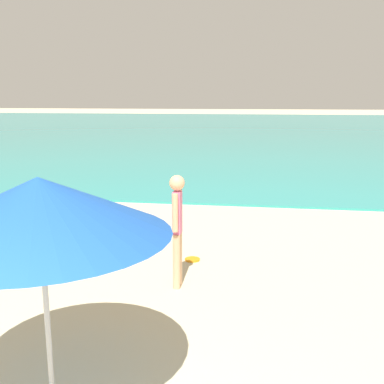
{
  "coord_description": "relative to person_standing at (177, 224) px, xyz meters",
  "views": [
    {
      "loc": [
        1.25,
        -0.98,
        2.75
      ],
      "look_at": [
        0.03,
        7.01,
        1.04
      ],
      "focal_mm": 42.51,
      "sensor_mm": 36.0,
      "label": 1
    }
  ],
  "objects": [
    {
      "name": "beach_umbrella",
      "position": [
        -0.66,
        -2.73,
        0.9
      ],
      "size": [
        2.23,
        2.23,
        2.1
      ],
      "color": "#B7B7BC",
      "rests_on": "ground"
    },
    {
      "name": "person_standing",
      "position": [
        0.0,
        0.0,
        0.0
      ],
      "size": [
        0.22,
        0.38,
        1.67
      ],
      "rotation": [
        0.0,
        0.0,
        4.7
      ],
      "color": "#DDAD84",
      "rests_on": "ground"
    },
    {
      "name": "water",
      "position": [
        -0.09,
        35.1,
        -0.92
      ],
      "size": [
        160.0,
        60.0,
        0.06
      ],
      "primitive_type": "cube",
      "color": "teal",
      "rests_on": "ground"
    },
    {
      "name": "frisbee",
      "position": [
        0.05,
        1.11,
        -0.93
      ],
      "size": [
        0.26,
        0.26,
        0.03
      ],
      "primitive_type": "cylinder",
      "color": "orange",
      "rests_on": "ground"
    }
  ]
}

